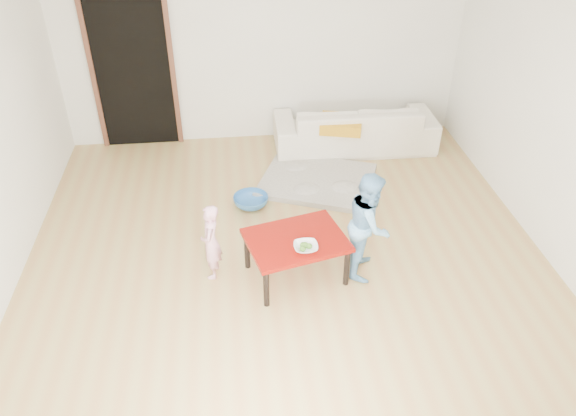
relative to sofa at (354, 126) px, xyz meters
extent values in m
cube|color=tan|center=(-1.11, -2.05, -0.30)|extent=(5.00, 5.00, 0.01)
cube|color=white|center=(-1.11, 0.45, 1.00)|extent=(5.00, 0.02, 2.60)
cube|color=white|center=(1.39, -2.05, 1.00)|extent=(0.02, 5.00, 2.60)
imported|color=white|center=(0.00, 0.00, 0.00)|extent=(2.04, 0.82, 0.59)
cube|color=orange|center=(-0.23, -0.25, 0.16)|extent=(0.59, 0.55, 0.13)
imported|color=white|center=(-1.00, -2.58, 0.16)|extent=(0.21, 0.21, 0.05)
imported|color=pink|center=(-1.82, -2.31, 0.08)|extent=(0.21, 0.29, 0.75)
imported|color=#5B98D5|center=(-0.39, -2.39, 0.22)|extent=(0.54, 0.60, 1.03)
imported|color=#2D68AB|center=(-1.40, -1.22, -0.24)|extent=(0.38, 0.38, 0.12)
camera|label=1|loc=(-1.58, -6.34, 3.19)|focal=35.00mm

